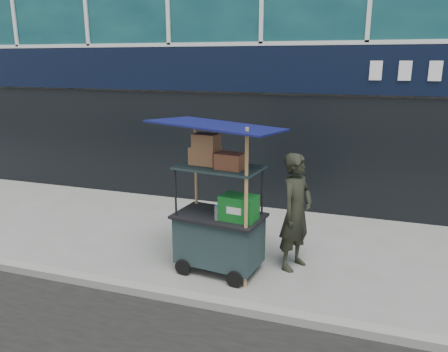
% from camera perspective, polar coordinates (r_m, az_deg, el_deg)
% --- Properties ---
extents(ground, '(80.00, 80.00, 0.00)m').
position_cam_1_polar(ground, '(6.18, -4.81, -15.08)').
color(ground, slate).
rests_on(ground, ground).
extents(curb, '(80.00, 0.18, 0.12)m').
position_cam_1_polar(curb, '(6.00, -5.60, -15.47)').
color(curb, gray).
rests_on(curb, ground).
extents(vendor_cart, '(1.84, 1.41, 2.30)m').
position_cam_1_polar(vendor_cart, '(6.44, -0.51, -5.80)').
color(vendor_cart, black).
rests_on(vendor_cart, ground).
extents(vendor_man, '(0.64, 0.76, 1.78)m').
position_cam_1_polar(vendor_man, '(6.62, 9.37, -4.66)').
color(vendor_man, black).
rests_on(vendor_man, ground).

